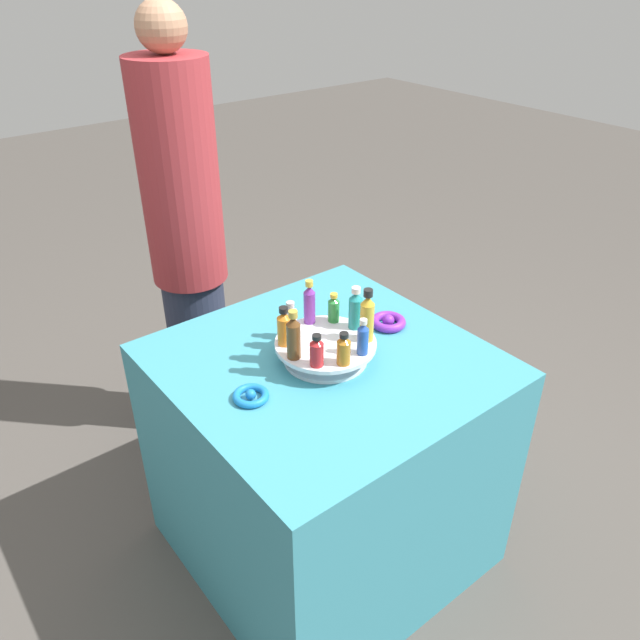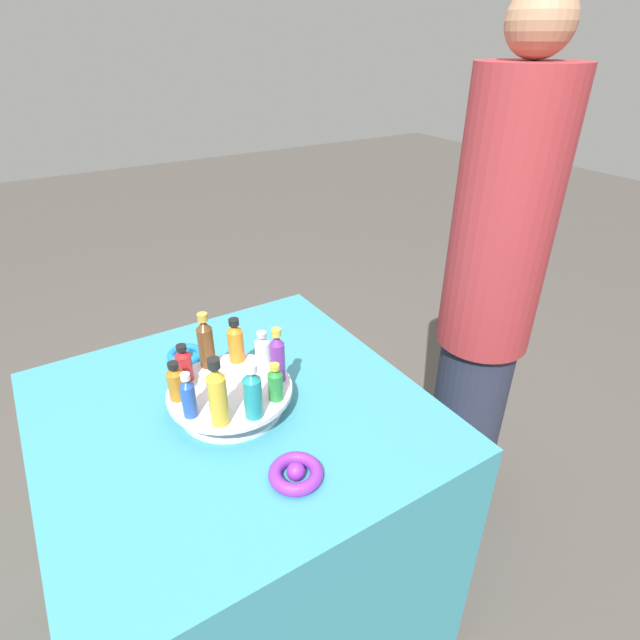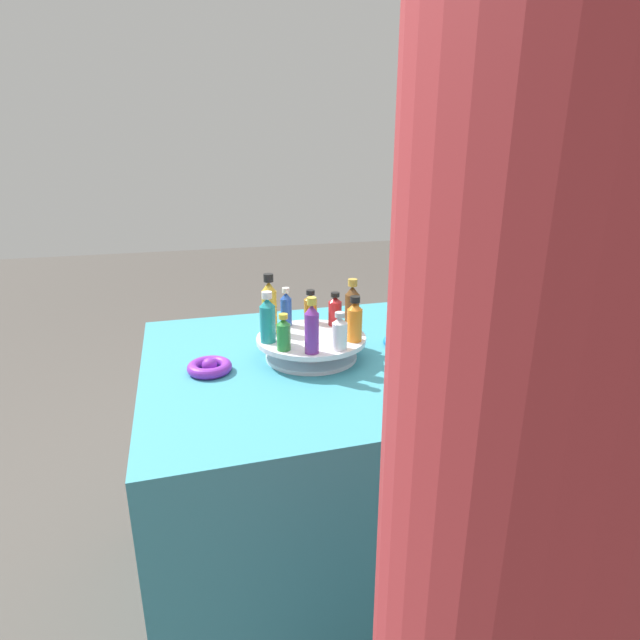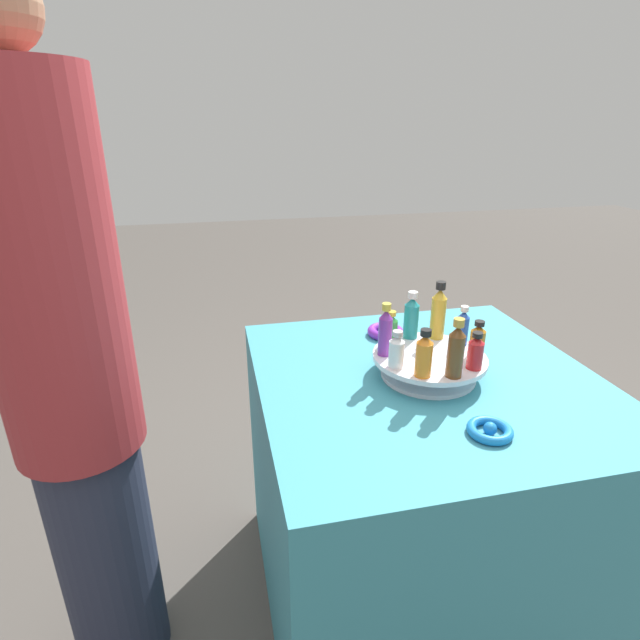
% 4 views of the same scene
% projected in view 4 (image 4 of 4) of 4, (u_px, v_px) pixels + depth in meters
% --- Properties ---
extents(ground_plane, '(12.00, 12.00, 0.00)m').
position_uv_depth(ground_plane, '(408.00, 592.00, 1.52)').
color(ground_plane, '#4C4742').
extents(party_table, '(0.84, 0.84, 0.75)m').
position_uv_depth(party_table, '(417.00, 495.00, 1.38)').
color(party_table, teal).
rests_on(party_table, ground_plane).
extents(display_stand, '(0.28, 0.28, 0.06)m').
position_uv_depth(display_stand, '(429.00, 364.00, 1.22)').
color(display_stand, silver).
rests_on(display_stand, party_table).
extents(bottle_clear, '(0.04, 0.04, 0.09)m').
position_uv_depth(bottle_clear, '(397.00, 351.00, 1.14)').
color(bottle_clear, silver).
rests_on(bottle_clear, display_stand).
extents(bottle_orange, '(0.04, 0.04, 0.11)m').
position_uv_depth(bottle_orange, '(424.00, 355.00, 1.10)').
color(bottle_orange, orange).
rests_on(bottle_orange, display_stand).
extents(bottle_brown, '(0.04, 0.04, 0.14)m').
position_uv_depth(bottle_brown, '(456.00, 350.00, 1.09)').
color(bottle_brown, brown).
rests_on(bottle_brown, display_stand).
extents(bottle_red, '(0.04, 0.04, 0.09)m').
position_uv_depth(bottle_red, '(475.00, 352.00, 1.14)').
color(bottle_red, '#B21E23').
rests_on(bottle_red, display_stand).
extents(bottle_amber, '(0.04, 0.04, 0.09)m').
position_uv_depth(bottle_amber, '(478.00, 340.00, 1.20)').
color(bottle_amber, '#AD6B19').
rests_on(bottle_amber, display_stand).
extents(bottle_blue, '(0.03, 0.03, 0.10)m').
position_uv_depth(bottle_blue, '(463.00, 327.00, 1.25)').
color(bottle_blue, '#234CAD').
rests_on(bottle_blue, display_stand).
extents(bottle_gold, '(0.04, 0.04, 0.15)m').
position_uv_depth(bottle_gold, '(438.00, 312.00, 1.29)').
color(bottle_gold, gold).
rests_on(bottle_gold, display_stand).
extents(bottle_teal, '(0.04, 0.04, 0.13)m').
position_uv_depth(bottle_teal, '(411.00, 317.00, 1.29)').
color(bottle_teal, teal).
rests_on(bottle_teal, display_stand).
extents(bottle_green, '(0.03, 0.03, 0.09)m').
position_uv_depth(bottle_green, '(391.00, 329.00, 1.26)').
color(bottle_green, '#288438').
rests_on(bottle_green, display_stand).
extents(bottle_purple, '(0.03, 0.03, 0.13)m').
position_uv_depth(bottle_purple, '(385.00, 331.00, 1.20)').
color(bottle_purple, '#702D93').
rests_on(bottle_purple, display_stand).
extents(ribbon_bow_purple, '(0.11, 0.11, 0.04)m').
position_uv_depth(ribbon_bow_purple, '(385.00, 331.00, 1.46)').
color(ribbon_bow_purple, purple).
rests_on(ribbon_bow_purple, party_table).
extents(ribbon_bow_blue, '(0.09, 0.09, 0.03)m').
position_uv_depth(ribbon_bow_blue, '(490.00, 430.00, 1.01)').
color(ribbon_bow_blue, blue).
rests_on(ribbon_bow_blue, party_table).
extents(person_figure, '(0.27, 0.27, 1.59)m').
position_uv_depth(person_figure, '(72.00, 389.00, 1.07)').
color(person_figure, '#282D42').
rests_on(person_figure, ground_plane).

